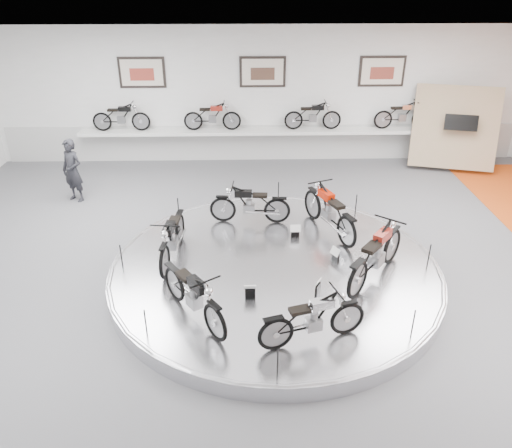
{
  "coord_description": "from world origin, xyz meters",
  "views": [
    {
      "loc": [
        -0.59,
        -7.93,
        5.55
      ],
      "look_at": [
        -0.36,
        0.6,
        1.05
      ],
      "focal_mm": 35.0,
      "sensor_mm": 36.0,
      "label": 1
    }
  ],
  "objects_px": {
    "bike_e": "(313,319)",
    "bike_f": "(377,254)",
    "bike_a": "(329,210)",
    "bike_b": "(250,204)",
    "bike_c": "(172,237)",
    "visitor": "(73,171)",
    "display_platform": "(275,271)",
    "bike_d": "(193,294)",
    "shelf": "(263,131)"
  },
  "relations": [
    {
      "from": "display_platform",
      "to": "bike_a",
      "type": "relative_size",
      "value": 3.62
    },
    {
      "from": "bike_b",
      "to": "bike_d",
      "type": "relative_size",
      "value": 0.95
    },
    {
      "from": "display_platform",
      "to": "bike_a",
      "type": "distance_m",
      "value": 1.93
    },
    {
      "from": "bike_a",
      "to": "bike_b",
      "type": "distance_m",
      "value": 1.77
    },
    {
      "from": "bike_f",
      "to": "bike_d",
      "type": "bearing_deg",
      "value": 147.13
    },
    {
      "from": "bike_a",
      "to": "visitor",
      "type": "distance_m",
      "value": 6.67
    },
    {
      "from": "bike_a",
      "to": "bike_e",
      "type": "bearing_deg",
      "value": 144.95
    },
    {
      "from": "display_platform",
      "to": "shelf",
      "type": "relative_size",
      "value": 0.58
    },
    {
      "from": "bike_c",
      "to": "visitor",
      "type": "xyz_separation_m",
      "value": [
        -2.96,
        3.48,
        0.04
      ]
    },
    {
      "from": "bike_e",
      "to": "bike_f",
      "type": "relative_size",
      "value": 0.82
    },
    {
      "from": "bike_d",
      "to": "visitor",
      "type": "xyz_separation_m",
      "value": [
        -3.53,
        5.38,
        0.04
      ]
    },
    {
      "from": "display_platform",
      "to": "bike_a",
      "type": "height_order",
      "value": "bike_a"
    },
    {
      "from": "bike_b",
      "to": "bike_d",
      "type": "bearing_deg",
      "value": 78.62
    },
    {
      "from": "display_platform",
      "to": "bike_d",
      "type": "distance_m",
      "value": 2.23
    },
    {
      "from": "bike_b",
      "to": "bike_f",
      "type": "xyz_separation_m",
      "value": [
        2.27,
        -2.34,
        0.08
      ]
    },
    {
      "from": "display_platform",
      "to": "visitor",
      "type": "distance_m",
      "value": 6.27
    },
    {
      "from": "bike_c",
      "to": "visitor",
      "type": "height_order",
      "value": "visitor"
    },
    {
      "from": "display_platform",
      "to": "bike_c",
      "type": "bearing_deg",
      "value": 171.53
    },
    {
      "from": "bike_d",
      "to": "bike_c",
      "type": "bearing_deg",
      "value": 161.55
    },
    {
      "from": "shelf",
      "to": "bike_a",
      "type": "height_order",
      "value": "bike_a"
    },
    {
      "from": "bike_c",
      "to": "bike_d",
      "type": "xyz_separation_m",
      "value": [
        0.58,
        -1.9,
        -0.01
      ]
    },
    {
      "from": "bike_d",
      "to": "bike_f",
      "type": "distance_m",
      "value": 3.42
    },
    {
      "from": "display_platform",
      "to": "bike_e",
      "type": "xyz_separation_m",
      "value": [
        0.44,
        -2.22,
        0.59
      ]
    },
    {
      "from": "shelf",
      "to": "visitor",
      "type": "relative_size",
      "value": 6.71
    },
    {
      "from": "bike_b",
      "to": "bike_d",
      "type": "xyz_separation_m",
      "value": [
        -0.97,
        -3.42,
        0.02
      ]
    },
    {
      "from": "bike_c",
      "to": "bike_a",
      "type": "bearing_deg",
      "value": 113.6
    },
    {
      "from": "bike_b",
      "to": "bike_a",
      "type": "bearing_deg",
      "value": 167.96
    },
    {
      "from": "bike_a",
      "to": "bike_b",
      "type": "xyz_separation_m",
      "value": [
        -1.7,
        0.5,
        -0.07
      ]
    },
    {
      "from": "bike_b",
      "to": "bike_e",
      "type": "distance_m",
      "value": 4.14
    },
    {
      "from": "bike_e",
      "to": "bike_f",
      "type": "height_order",
      "value": "bike_f"
    },
    {
      "from": "bike_e",
      "to": "bike_f",
      "type": "bearing_deg",
      "value": 34.55
    },
    {
      "from": "bike_a",
      "to": "bike_e",
      "type": "height_order",
      "value": "bike_a"
    },
    {
      "from": "bike_a",
      "to": "bike_f",
      "type": "height_order",
      "value": "bike_f"
    },
    {
      "from": "bike_a",
      "to": "visitor",
      "type": "relative_size",
      "value": 1.08
    },
    {
      "from": "bike_d",
      "to": "shelf",
      "type": "bearing_deg",
      "value": 134.53
    },
    {
      "from": "bike_d",
      "to": "bike_f",
      "type": "xyz_separation_m",
      "value": [
        3.24,
        1.08,
        0.06
      ]
    },
    {
      "from": "bike_a",
      "to": "bike_f",
      "type": "bearing_deg",
      "value": 175.11
    },
    {
      "from": "bike_f",
      "to": "bike_e",
      "type": "bearing_deg",
      "value": 179.71
    },
    {
      "from": "bike_f",
      "to": "bike_c",
      "type": "bearing_deg",
      "value": 116.66
    },
    {
      "from": "display_platform",
      "to": "shelf",
      "type": "xyz_separation_m",
      "value": [
        0.0,
        6.4,
        0.85
      ]
    },
    {
      "from": "bike_b",
      "to": "visitor",
      "type": "xyz_separation_m",
      "value": [
        -4.5,
        1.96,
        0.07
      ]
    },
    {
      "from": "display_platform",
      "to": "bike_d",
      "type": "bearing_deg",
      "value": -131.8
    },
    {
      "from": "bike_d",
      "to": "display_platform",
      "type": "bearing_deg",
      "value": 102.86
    },
    {
      "from": "display_platform",
      "to": "shelf",
      "type": "distance_m",
      "value": 6.46
    },
    {
      "from": "bike_b",
      "to": "bike_e",
      "type": "xyz_separation_m",
      "value": [
        0.89,
        -4.04,
        -0.01
      ]
    },
    {
      "from": "bike_a",
      "to": "bike_f",
      "type": "relative_size",
      "value": 0.97
    },
    {
      "from": "bike_f",
      "to": "bike_b",
      "type": "bearing_deg",
      "value": 82.87
    },
    {
      "from": "bike_f",
      "to": "shelf",
      "type": "bearing_deg",
      "value": 53.42
    },
    {
      "from": "display_platform",
      "to": "bike_e",
      "type": "distance_m",
      "value": 2.34
    },
    {
      "from": "bike_a",
      "to": "bike_b",
      "type": "height_order",
      "value": "bike_a"
    }
  ]
}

